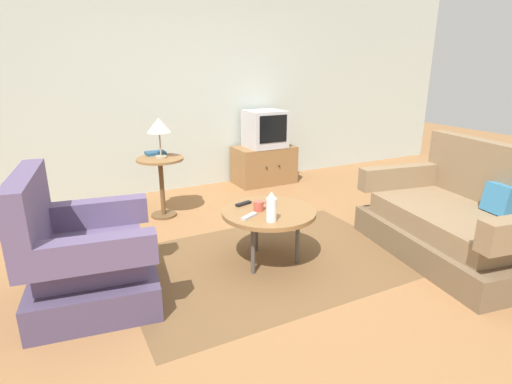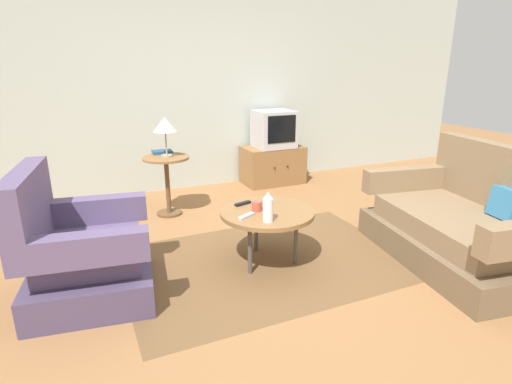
{
  "view_description": "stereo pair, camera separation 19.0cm",
  "coord_description": "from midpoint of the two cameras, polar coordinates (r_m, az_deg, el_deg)",
  "views": [
    {
      "loc": [
        -1.61,
        -2.68,
        1.62
      ],
      "look_at": [
        -0.05,
        0.31,
        0.55
      ],
      "focal_mm": 28.74,
      "sensor_mm": 36.0,
      "label": 1
    },
    {
      "loc": [
        -1.43,
        -2.76,
        1.62
      ],
      "look_at": [
        -0.05,
        0.31,
        0.55
      ],
      "focal_mm": 28.74,
      "sensor_mm": 36.0,
      "label": 2
    }
  ],
  "objects": [
    {
      "name": "ground_plane",
      "position": [
        3.51,
        1.48,
        -9.88
      ],
      "size": [
        16.0,
        16.0,
        0.0
      ],
      "primitive_type": "plane",
      "color": "olive"
    },
    {
      "name": "back_wall",
      "position": [
        5.47,
        -11.79,
        14.44
      ],
      "size": [
        9.0,
        0.12,
        2.7
      ],
      "primitive_type": "cube",
      "color": "#B2BCB2",
      "rests_on": "ground"
    },
    {
      "name": "area_rug",
      "position": [
        3.54,
        0.17,
        -9.65
      ],
      "size": [
        2.34,
        1.62,
        0.0
      ],
      "primitive_type": "cube",
      "color": "brown",
      "rests_on": "ground"
    },
    {
      "name": "armchair",
      "position": [
        3.14,
        -24.54,
        -8.59
      ],
      "size": [
        0.94,
        0.99,
        0.96
      ],
      "rotation": [
        0.0,
        0.0,
        -1.72
      ],
      "color": "#4B3E5C",
      "rests_on": "ground"
    },
    {
      "name": "couch",
      "position": [
        3.92,
        25.38,
        -3.82
      ],
      "size": [
        1.2,
        1.72,
        0.96
      ],
      "rotation": [
        0.0,
        0.0,
        1.41
      ],
      "color": "brown",
      "rests_on": "ground"
    },
    {
      "name": "coffee_table",
      "position": [
        3.36,
        0.18,
        -3.12
      ],
      "size": [
        0.77,
        0.77,
        0.47
      ],
      "color": "olive",
      "rests_on": "ground"
    },
    {
      "name": "side_table",
      "position": [
        4.52,
        -14.26,
        2.33
      ],
      "size": [
        0.5,
        0.5,
        0.65
      ],
      "color": "olive",
      "rests_on": "ground"
    },
    {
      "name": "tv_stand",
      "position": [
        5.71,
        0.15,
        3.81
      ],
      "size": [
        0.82,
        0.51,
        0.51
      ],
      "color": "olive",
      "rests_on": "ground"
    },
    {
      "name": "television",
      "position": [
        5.59,
        0.26,
        8.78
      ],
      "size": [
        0.5,
        0.46,
        0.49
      ],
      "color": "#B7B7BC",
      "rests_on": "tv_stand"
    },
    {
      "name": "table_lamp",
      "position": [
        4.42,
        -14.59,
        8.84
      ],
      "size": [
        0.25,
        0.25,
        0.42
      ],
      "color": "#9E937A",
      "rests_on": "side_table"
    },
    {
      "name": "vase",
      "position": [
        3.08,
        0.4,
        -2.13
      ],
      "size": [
        0.08,
        0.08,
        0.24
      ],
      "color": "white",
      "rests_on": "coffee_table"
    },
    {
      "name": "mug",
      "position": [
        3.32,
        -1.23,
        -1.97
      ],
      "size": [
        0.12,
        0.08,
        0.08
      ],
      "color": "#B74C3D",
      "rests_on": "coffee_table"
    },
    {
      "name": "tv_remote_dark",
      "position": [
        3.47,
        -3.33,
        -1.65
      ],
      "size": [
        0.15,
        0.08,
        0.02
      ],
      "rotation": [
        0.0,
        0.0,
        3.41
      ],
      "color": "black",
      "rests_on": "coffee_table"
    },
    {
      "name": "tv_remote_silver",
      "position": [
        3.19,
        -2.64,
        -3.4
      ],
      "size": [
        0.17,
        0.11,
        0.02
      ],
      "rotation": [
        0.0,
        0.0,
        0.48
      ],
      "color": "#B2B2B7",
      "rests_on": "coffee_table"
    },
    {
      "name": "book",
      "position": [
        4.66,
        -14.98,
        5.26
      ],
      "size": [
        0.21,
        0.15,
        0.03
      ],
      "rotation": [
        0.0,
        0.0,
        -0.01
      ],
      "color": "navy",
      "rests_on": "side_table"
    }
  ]
}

